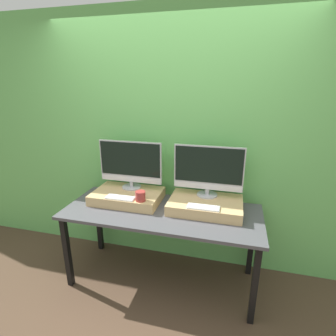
{
  "coord_description": "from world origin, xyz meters",
  "views": [
    {
      "loc": [
        0.61,
        -1.74,
        1.91
      ],
      "look_at": [
        0.0,
        0.6,
        1.11
      ],
      "focal_mm": 28.0,
      "sensor_mm": 36.0,
      "label": 1
    }
  ],
  "objects_px": {
    "mug": "(140,196)",
    "keyboard_left": "(120,198)",
    "monitor_left": "(130,164)",
    "monitor_right": "(208,170)",
    "keyboard_right": "(203,207)"
  },
  "relations": [
    {
      "from": "keyboard_left",
      "to": "keyboard_right",
      "type": "xyz_separation_m",
      "value": [
        0.78,
        0.0,
        0.0
      ]
    },
    {
      "from": "mug",
      "to": "keyboard_left",
      "type": "bearing_deg",
      "value": 180.0
    },
    {
      "from": "mug",
      "to": "monitor_right",
      "type": "bearing_deg",
      "value": 25.45
    },
    {
      "from": "monitor_left",
      "to": "mug",
      "type": "relative_size",
      "value": 7.03
    },
    {
      "from": "monitor_left",
      "to": "keyboard_right",
      "type": "distance_m",
      "value": 0.87
    },
    {
      "from": "mug",
      "to": "keyboard_right",
      "type": "xyz_separation_m",
      "value": [
        0.58,
        0.0,
        -0.04
      ]
    },
    {
      "from": "monitor_right",
      "to": "keyboard_right",
      "type": "relative_size",
      "value": 2.32
    },
    {
      "from": "keyboard_left",
      "to": "monitor_right",
      "type": "bearing_deg",
      "value": 19.45
    },
    {
      "from": "monitor_left",
      "to": "keyboard_right",
      "type": "xyz_separation_m",
      "value": [
        0.78,
        -0.28,
        -0.25
      ]
    },
    {
      "from": "keyboard_left",
      "to": "monitor_left",
      "type": "bearing_deg",
      "value": 90.0
    },
    {
      "from": "monitor_left",
      "to": "mug",
      "type": "bearing_deg",
      "value": -53.86
    },
    {
      "from": "keyboard_left",
      "to": "mug",
      "type": "xyz_separation_m",
      "value": [
        0.2,
        0.0,
        0.04
      ]
    },
    {
      "from": "monitor_right",
      "to": "mug",
      "type": "bearing_deg",
      "value": -154.55
    },
    {
      "from": "keyboard_left",
      "to": "mug",
      "type": "relative_size",
      "value": 3.04
    },
    {
      "from": "monitor_left",
      "to": "mug",
      "type": "height_order",
      "value": "monitor_left"
    }
  ]
}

